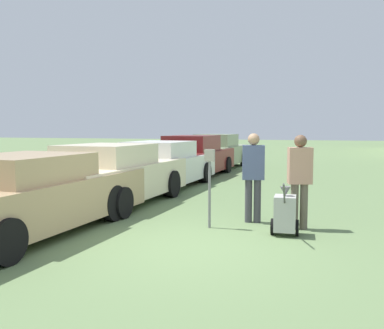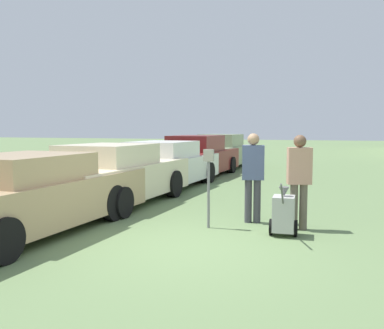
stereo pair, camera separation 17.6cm
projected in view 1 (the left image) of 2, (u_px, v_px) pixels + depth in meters
ground_plane at (187, 246)px, 6.68m from camera, size 120.00×120.00×0.00m
parked_car_tan at (30, 196)px, 7.45m from camera, size 2.12×5.16×1.39m
parked_car_cream at (111, 176)px, 10.17m from camera, size 2.17×5.04×1.46m
parked_car_white at (162, 166)px, 13.20m from camera, size 2.13×5.16×1.43m
parked_car_maroon at (194, 158)px, 16.23m from camera, size 2.06×5.34×1.56m
parked_car_sage at (217, 152)px, 19.58m from camera, size 2.03×4.81×1.55m
parking_meter at (209, 174)px, 7.83m from camera, size 0.18×0.09×1.45m
person_worker at (253, 172)px, 8.29m from camera, size 0.46×0.31×1.74m
person_supervisor at (300, 176)px, 7.73m from camera, size 0.47×0.33×1.72m
equipment_cart at (285, 213)px, 7.32m from camera, size 0.49×1.00×1.00m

